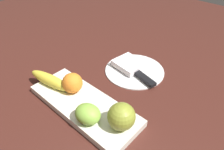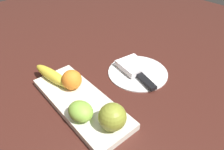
{
  "view_description": "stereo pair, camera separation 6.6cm",
  "coord_description": "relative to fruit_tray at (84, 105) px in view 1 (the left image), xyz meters",
  "views": [
    {
      "loc": [
        -0.3,
        0.24,
        0.45
      ],
      "look_at": [
        0.05,
        -0.14,
        0.05
      ],
      "focal_mm": 33.05,
      "sensor_mm": 36.0,
      "label": 1
    },
    {
      "loc": [
        -0.35,
        0.2,
        0.45
      ],
      "look_at": [
        0.05,
        -0.14,
        0.05
      ],
      "focal_mm": 33.05,
      "sensor_mm": 36.0,
      "label": 2
    }
  ],
  "objects": [
    {
      "name": "folded_napkin",
      "position": [
        0.03,
        -0.25,
        0.01
      ],
      "size": [
        0.11,
        0.1,
        0.02
      ],
      "primitive_type": "cube",
      "rotation": [
        0.0,
        0.0,
        -0.12
      ],
      "color": "white",
      "rests_on": "dinner_plate"
    },
    {
      "name": "orange_near_apple",
      "position": [
        0.06,
        -0.01,
        0.04
      ],
      "size": [
        0.06,
        0.06,
        0.06
      ],
      "primitive_type": "sphere",
      "color": "orange",
      "rests_on": "fruit_tray"
    },
    {
      "name": "grape_bunch",
      "position": [
        -0.06,
        0.04,
        0.04
      ],
      "size": [
        0.08,
        0.07,
        0.05
      ],
      "primitive_type": "ellipsoid",
      "rotation": [
        0.0,
        0.0,
        3.35
      ],
      "color": "#8BC043",
      "rests_on": "fruit_tray"
    },
    {
      "name": "apple",
      "position": [
        -0.14,
        -0.01,
        0.05
      ],
      "size": [
        0.07,
        0.07,
        0.07
      ],
      "primitive_type": "sphere",
      "color": "olive",
      "rests_on": "fruit_tray"
    },
    {
      "name": "fruit_tray",
      "position": [
        0.0,
        0.0,
        0.0
      ],
      "size": [
        0.36,
        0.14,
        0.02
      ],
      "primitive_type": "cube",
      "color": "silver",
      "rests_on": "ground_plane"
    },
    {
      "name": "ground_plane",
      "position": [
        -0.05,
        0.02,
        -0.01
      ],
      "size": [
        2.4,
        2.4,
        0.0
      ],
      "primitive_type": "plane",
      "color": "#462019"
    },
    {
      "name": "dinner_plate",
      "position": [
        0.0,
        -0.25,
        -0.01
      ],
      "size": [
        0.22,
        0.22,
        0.01
      ],
      "primitive_type": "cylinder",
      "color": "white",
      "rests_on": "ground_plane"
    },
    {
      "name": "knife",
      "position": [
        -0.05,
        -0.22,
        0.0
      ],
      "size": [
        0.18,
        0.06,
        0.01
      ],
      "rotation": [
        0.0,
        0.0,
        -0.23
      ],
      "color": "silver",
      "rests_on": "dinner_plate"
    },
    {
      "name": "banana",
      "position": [
        0.14,
        0.02,
        0.03
      ],
      "size": [
        0.17,
        0.06,
        0.04
      ],
      "primitive_type": "ellipsoid",
      "rotation": [
        0.0,
        0.0,
        3.31
      ],
      "color": "yellow",
      "rests_on": "fruit_tray"
    }
  ]
}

